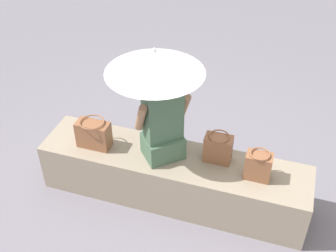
{
  "coord_description": "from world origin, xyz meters",
  "views": [
    {
      "loc": [
        0.87,
        -2.81,
        3.11
      ],
      "look_at": [
        -0.05,
        0.0,
        0.85
      ],
      "focal_mm": 45.6,
      "sensor_mm": 36.0,
      "label": 1
    }
  ],
  "objects_px": {
    "tote_bag_canvas": "(94,134)",
    "shoulder_bag_spare": "(218,148)",
    "parasol": "(155,62)",
    "person_seated": "(163,121)",
    "handbag_black": "(258,166)"
  },
  "relations": [
    {
      "from": "shoulder_bag_spare",
      "to": "tote_bag_canvas",
      "type": "bearing_deg",
      "value": -171.99
    },
    {
      "from": "parasol",
      "to": "shoulder_bag_spare",
      "type": "height_order",
      "value": "parasol"
    },
    {
      "from": "person_seated",
      "to": "handbag_black",
      "type": "distance_m",
      "value": 0.91
    },
    {
      "from": "shoulder_bag_spare",
      "to": "person_seated",
      "type": "bearing_deg",
      "value": -169.71
    },
    {
      "from": "person_seated",
      "to": "parasol",
      "type": "relative_size",
      "value": 0.84
    },
    {
      "from": "parasol",
      "to": "handbag_black",
      "type": "relative_size",
      "value": 3.94
    },
    {
      "from": "person_seated",
      "to": "shoulder_bag_spare",
      "type": "relative_size",
      "value": 3.19
    },
    {
      "from": "shoulder_bag_spare",
      "to": "parasol",
      "type": "bearing_deg",
      "value": -173.61
    },
    {
      "from": "parasol",
      "to": "handbag_black",
      "type": "xyz_separation_m",
      "value": [
        0.94,
        -0.05,
        -0.81
      ]
    },
    {
      "from": "tote_bag_canvas",
      "to": "shoulder_bag_spare",
      "type": "xyz_separation_m",
      "value": [
        1.15,
        0.16,
        -0.0
      ]
    },
    {
      "from": "parasol",
      "to": "tote_bag_canvas",
      "type": "xyz_separation_m",
      "value": [
        -0.59,
        -0.1,
        -0.81
      ]
    },
    {
      "from": "tote_bag_canvas",
      "to": "shoulder_bag_spare",
      "type": "height_order",
      "value": "same"
    },
    {
      "from": "handbag_black",
      "to": "tote_bag_canvas",
      "type": "bearing_deg",
      "value": -178.18
    },
    {
      "from": "parasol",
      "to": "shoulder_bag_spare",
      "type": "bearing_deg",
      "value": 6.39
    },
    {
      "from": "tote_bag_canvas",
      "to": "shoulder_bag_spare",
      "type": "distance_m",
      "value": 1.16
    }
  ]
}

